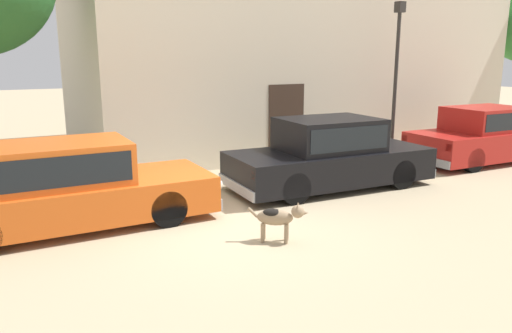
{
  "coord_description": "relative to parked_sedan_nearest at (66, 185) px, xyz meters",
  "views": [
    {
      "loc": [
        -3.41,
        -7.24,
        2.82
      ],
      "look_at": [
        0.65,
        0.2,
        0.9
      ],
      "focal_mm": 34.17,
      "sensor_mm": 36.0,
      "label": 1
    }
  ],
  "objects": [
    {
      "name": "ground_plane",
      "position": [
        2.44,
        -1.16,
        -0.73
      ],
      "size": [
        80.0,
        80.0,
        0.0
      ],
      "primitive_type": "plane",
      "color": "tan"
    },
    {
      "name": "parked_sedan_third",
      "position": [
        10.78,
        0.1,
        0.01
      ],
      "size": [
        4.59,
        1.9,
        1.5
      ],
      "rotation": [
        0.0,
        0.0,
        -0.04
      ],
      "color": "#AD1E19",
      "rests_on": "ground_plane"
    },
    {
      "name": "parked_sedan_second",
      "position": [
        5.43,
        -0.03,
        0.02
      ],
      "size": [
        4.68,
        2.03,
        1.53
      ],
      "rotation": [
        0.0,
        0.0,
        -0.05
      ],
      "color": "black",
      "rests_on": "ground_plane"
    },
    {
      "name": "parked_sedan_nearest",
      "position": [
        0.0,
        0.0,
        0.0
      ],
      "size": [
        4.85,
        1.82,
        1.45
      ],
      "rotation": [
        0.0,
        0.0,
        -0.01
      ],
      "color": "#D15619",
      "rests_on": "ground_plane"
    },
    {
      "name": "street_lamp",
      "position": [
        8.92,
        1.68,
        1.95
      ],
      "size": [
        0.22,
        0.22,
        4.25
      ],
      "color": "#2D2B28",
      "rests_on": "ground_plane"
    },
    {
      "name": "stray_dog_spotted",
      "position": [
        2.77,
        -2.3,
        -0.32
      ],
      "size": [
        0.81,
        0.63,
        0.64
      ],
      "rotation": [
        0.0,
        0.0,
        5.64
      ],
      "color": "#997F60",
      "rests_on": "ground_plane"
    }
  ]
}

